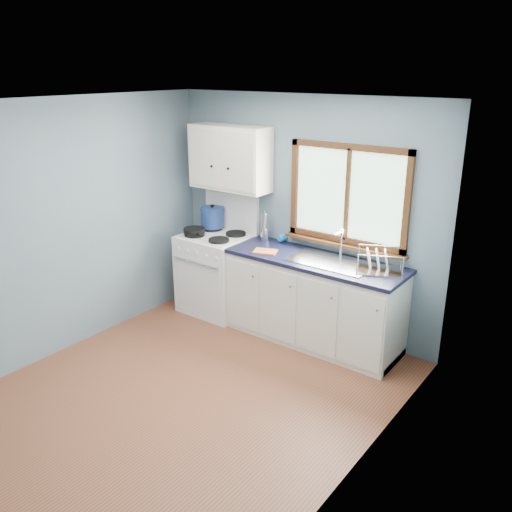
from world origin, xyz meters
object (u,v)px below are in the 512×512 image
Objects in this scene: sink at (330,268)px; dish_rack at (379,265)px; gas_range at (217,271)px; thermos at (264,227)px; skillet at (194,231)px; utensil_crock at (265,234)px; stockpot at (212,217)px; base_cabinets at (313,305)px.

dish_rack is (0.48, 0.05, 0.12)m from sink.
thermos is (0.54, 0.20, 0.59)m from gas_range.
skillet is 0.82m from utensil_crock.
dish_rack is (1.43, -0.13, -0.10)m from thermos.
utensil_crock reaches higher than thermos.
stockpot reaches higher than dish_rack.
gas_range is 3.98× the size of utensil_crock.
base_cabinets is 2.20× the size of sink.
stockpot is at bearing -176.69° from thermos.
thermos is at bearing -109.33° from utensil_crock.
sink is (1.49, 0.02, 0.37)m from gas_range.
stockpot is (-1.49, 0.14, 0.67)m from base_cabinets.
gas_range is at bearing -40.88° from stockpot.
stockpot is at bearing -175.54° from utensil_crock.
dish_rack is (1.97, 0.07, 0.48)m from gas_range.
base_cabinets is at bearing 31.01° from skillet.
base_cabinets is (1.31, 0.02, -0.08)m from gas_range.
utensil_crock is (0.74, 0.36, 0.01)m from skillet.
skillet is at bearing 161.33° from dish_rack.
dish_rack reaches higher than base_cabinets.
thermos is at bearing 169.09° from sink.
thermos reaches higher than skillet.
gas_range is at bearing -159.65° from thermos.
base_cabinets is 5.42× the size of stockpot.
stockpot is at bearing 112.54° from skillet.
utensil_crock is (0.73, 0.06, -0.09)m from stockpot.
base_cabinets is at bearing 0.82° from gas_range.
base_cabinets is 1.61m from skillet.
gas_range is 4.27× the size of thermos.
gas_range is 0.55m from skillet.
dish_rack is at bearing -2.30° from stockpot.
utensil_crock is at bearing 149.86° from dish_rack.
stockpot is (-0.18, 0.16, 0.59)m from gas_range.
skillet is at bearing -92.28° from stockpot.
thermos is 0.61× the size of dish_rack.
stockpot is 2.15m from dish_rack.
thermos is (0.72, 0.04, -0.00)m from stockpot.
stockpot reaches higher than skillet.
stockpot is at bearing 175.20° from sink.
gas_range is 0.64m from stockpot.
sink is at bearing -0.13° from base_cabinets.
base_cabinets is 5.80× the size of thermos.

